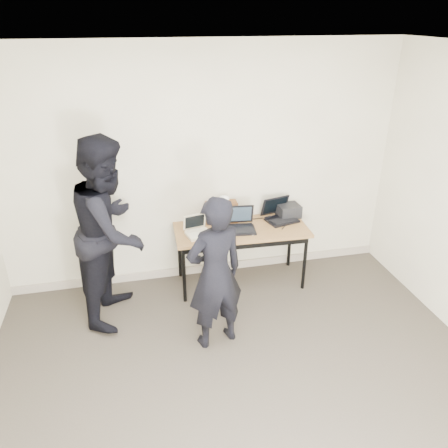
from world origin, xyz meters
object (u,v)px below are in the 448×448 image
object	(u,v)px
laptop_beige	(198,231)
leather_satchel	(221,212)
laptop_center	(240,224)
laptop_right	(279,215)
desk	(241,233)
equipment_box	(289,211)
person_typist	(215,274)
person_observer	(111,230)

from	to	relation	value
laptop_beige	leather_satchel	bearing A→B (deg)	27.19
laptop_center	laptop_right	size ratio (longest dim) A/B	0.87
laptop_center	leather_satchel	bearing A→B (deg)	132.07
desk	equipment_box	bearing A→B (deg)	18.99
laptop_center	equipment_box	distance (m)	0.68
desk	leather_satchel	xyz separation A→B (m)	(-0.18, 0.23, 0.19)
leather_satchel	person_typist	size ratio (longest dim) A/B	0.24
laptop_beige	leather_satchel	world-z (taller)	leather_satchel
laptop_right	desk	bearing A→B (deg)	-178.42
desk	laptop_right	size ratio (longest dim) A/B	3.66
laptop_beige	equipment_box	xyz separation A→B (m)	(1.13, 0.23, 0.03)
laptop_center	person_typist	xyz separation A→B (m)	(-0.48, -0.94, -0.01)
laptop_right	equipment_box	distance (m)	0.15
laptop_beige	laptop_center	world-z (taller)	laptop_center
laptop_beige	person_typist	bearing A→B (deg)	-101.46
laptop_right	person_typist	size ratio (longest dim) A/B	0.27
laptop_right	equipment_box	world-z (taller)	laptop_right
desk	laptop_center	distance (m)	0.12
laptop_center	laptop_right	world-z (taller)	same
laptop_center	desk	bearing A→B (deg)	10.77
leather_satchel	laptop_right	bearing A→B (deg)	-4.83
laptop_center	person_typist	distance (m)	1.05
laptop_beige	laptop_center	distance (m)	0.49
laptop_right	leather_satchel	world-z (taller)	same
laptop_beige	desk	bearing A→B (deg)	-7.83
equipment_box	leather_satchel	bearing A→B (deg)	177.48
person_typist	equipment_box	bearing A→B (deg)	-150.12
laptop_beige	person_observer	distance (m)	0.95
leather_satchel	person_observer	world-z (taller)	person_observer
equipment_box	person_typist	world-z (taller)	person_typist
desk	leather_satchel	world-z (taller)	leather_satchel
leather_satchel	person_observer	bearing A→B (deg)	-156.86
equipment_box	person_typist	distance (m)	1.60
desk	laptop_beige	xyz separation A→B (m)	(-0.50, -0.04, 0.10)
laptop_beige	person_typist	size ratio (longest dim) A/B	0.20
leather_satchel	desk	bearing A→B (deg)	-49.00
leather_satchel	person_typist	xyz separation A→B (m)	(-0.32, -1.17, -0.08)
laptop_beige	leather_satchel	distance (m)	0.43
desk	equipment_box	distance (m)	0.67
desk	person_observer	bearing A→B (deg)	-168.68
leather_satchel	laptop_beige	bearing A→B (deg)	-138.10
laptop_right	equipment_box	bearing A→B (deg)	8.07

